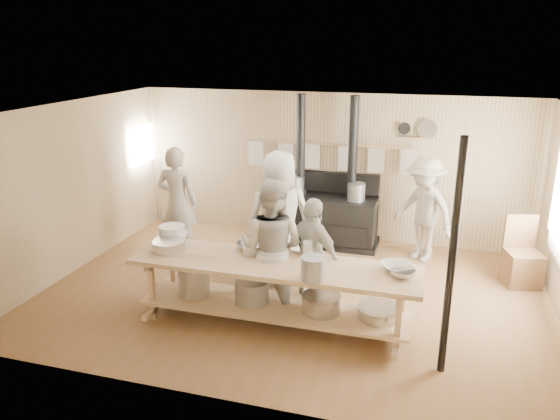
{
  "coord_description": "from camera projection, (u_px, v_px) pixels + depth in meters",
  "views": [
    {
      "loc": [
        1.81,
        -6.82,
        3.5
      ],
      "look_at": [
        -0.25,
        0.2,
        1.17
      ],
      "focal_mm": 35.0,
      "sensor_mm": 36.0,
      "label": 1
    }
  ],
  "objects": [
    {
      "name": "bowl_steel_a",
      "position": [
        249.0,
        246.0,
        7.12
      ],
      "size": [
        0.42,
        0.42,
        0.1
      ],
      "primitive_type": "imported",
      "rotation": [
        0.0,
        0.0,
        1.16
      ],
      "color": "silver",
      "rests_on": "prep_table"
    },
    {
      "name": "towel_rail",
      "position": [
        329.0,
        153.0,
        9.51
      ],
      "size": [
        3.0,
        0.04,
        0.47
      ],
      "color": "tan",
      "rests_on": "ground"
    },
    {
      "name": "back_wall_shelf",
      "position": [
        417.0,
        132.0,
        9.01
      ],
      "size": [
        0.63,
        0.14,
        0.32
      ],
      "color": "tan",
      "rests_on": "ground"
    },
    {
      "name": "left_opening",
      "position": [
        141.0,
        145.0,
        10.06
      ],
      "size": [
        0.0,
        0.9,
        0.9
      ],
      "color": "white",
      "rests_on": "ground"
    },
    {
      "name": "stove",
      "position": [
        324.0,
        215.0,
        9.57
      ],
      "size": [
        1.9,
        0.75,
        2.6
      ],
      "color": "black",
      "rests_on": "ground"
    },
    {
      "name": "bowl_white_a",
      "position": [
        172.0,
        238.0,
        7.41
      ],
      "size": [
        0.42,
        0.42,
        0.1
      ],
      "primitive_type": "imported",
      "rotation": [
        0.0,
        0.0,
        0.09
      ],
      "color": "white",
      "rests_on": "prep_table"
    },
    {
      "name": "room_shell",
      "position": [
        294.0,
        184.0,
        7.3
      ],
      "size": [
        7.0,
        7.0,
        7.0
      ],
      "color": "tan",
      "rests_on": "ground"
    },
    {
      "name": "cook_far_left",
      "position": [
        177.0,
        202.0,
        8.9
      ],
      "size": [
        0.7,
        0.48,
        1.85
      ],
      "primitive_type": "imported",
      "rotation": [
        0.0,
        0.0,
        3.19
      ],
      "color": "#B1AA9D",
      "rests_on": "ground"
    },
    {
      "name": "mixing_bowl_large",
      "position": [
        169.0,
        246.0,
        7.07
      ],
      "size": [
        0.44,
        0.44,
        0.13
      ],
      "primitive_type": "cylinder",
      "rotation": [
        0.0,
        0.0,
        0.05
      ],
      "color": "silver",
      "rests_on": "prep_table"
    },
    {
      "name": "deep_bowl_enamel",
      "position": [
        172.0,
        233.0,
        7.39
      ],
      "size": [
        0.45,
        0.45,
        0.22
      ],
      "primitive_type": "cylinder",
      "rotation": [
        0.0,
        0.0,
        -0.4
      ],
      "color": "white",
      "rests_on": "prep_table"
    },
    {
      "name": "bowl_steel_b",
      "position": [
        403.0,
        274.0,
        6.29
      ],
      "size": [
        0.33,
        0.33,
        0.09
      ],
      "primitive_type": "imported",
      "rotation": [
        0.0,
        0.0,
        3.29
      ],
      "color": "silver",
      "rests_on": "prep_table"
    },
    {
      "name": "cook_left",
      "position": [
        272.0,
        248.0,
        6.99
      ],
      "size": [
        0.96,
        0.78,
        1.84
      ],
      "primitive_type": "imported",
      "rotation": [
        0.0,
        0.0,
        3.04
      ],
      "color": "#B1AA9D",
      "rests_on": "ground"
    },
    {
      "name": "cook_right",
      "position": [
        313.0,
        256.0,
        7.1
      ],
      "size": [
        0.98,
        0.79,
        1.56
      ],
      "primitive_type": "imported",
      "rotation": [
        0.0,
        0.0,
        2.61
      ],
      "color": "#B1AA9D",
      "rests_on": "ground"
    },
    {
      "name": "roasting_pan",
      "position": [
        263.0,
        247.0,
        7.06
      ],
      "size": [
        0.59,
        0.49,
        0.11
      ],
      "primitive_type": "cube",
      "rotation": [
        0.0,
        0.0,
        0.36
      ],
      "color": "#B2B2B7",
      "rests_on": "prep_table"
    },
    {
      "name": "bowl_white_b",
      "position": [
        397.0,
        267.0,
        6.47
      ],
      "size": [
        0.5,
        0.5,
        0.09
      ],
      "primitive_type": "imported",
      "rotation": [
        0.0,
        0.0,
        2.09
      ],
      "color": "white",
      "rests_on": "prep_table"
    },
    {
      "name": "bucket_galv",
      "position": [
        313.0,
        268.0,
        6.21
      ],
      "size": [
        0.3,
        0.3,
        0.27
      ],
      "primitive_type": "cylinder",
      "rotation": [
        0.0,
        0.0,
        0.03
      ],
      "color": "gray",
      "rests_on": "prep_table"
    },
    {
      "name": "support_post",
      "position": [
        452.0,
        261.0,
        5.61
      ],
      "size": [
        0.08,
        0.08,
        2.6
      ],
      "primitive_type": "cylinder",
      "color": "black",
      "rests_on": "ground"
    },
    {
      "name": "cook_center",
      "position": [
        279.0,
        219.0,
        7.84
      ],
      "size": [
        1.16,
        1.02,
        1.99
      ],
      "primitive_type": "imported",
      "rotation": [
        0.0,
        0.0,
        3.63
      ],
      "color": "#B1AA9D",
      "rests_on": "ground"
    },
    {
      "name": "pitcher",
      "position": [
        308.0,
        249.0,
        6.89
      ],
      "size": [
        0.15,
        0.15,
        0.19
      ],
      "primitive_type": "cylinder",
      "rotation": [
        0.0,
        0.0,
        -0.28
      ],
      "color": "white",
      "rests_on": "prep_table"
    },
    {
      "name": "ground",
      "position": [
        293.0,
        294.0,
        7.79
      ],
      "size": [
        7.0,
        7.0,
        0.0
      ],
      "primitive_type": "plane",
      "color": "brown",
      "rests_on": "ground"
    },
    {
      "name": "cook_by_window",
      "position": [
        424.0,
        209.0,
        8.76
      ],
      "size": [
        1.27,
        1.17,
        1.72
      ],
      "primitive_type": "imported",
      "rotation": [
        0.0,
        0.0,
        -0.64
      ],
      "color": "#B1AA9D",
      "rests_on": "ground"
    },
    {
      "name": "prep_table",
      "position": [
        274.0,
        287.0,
        6.81
      ],
      "size": [
        3.6,
        0.9,
        0.85
      ],
      "color": "tan",
      "rests_on": "ground"
    },
    {
      "name": "chair",
      "position": [
        522.0,
        265.0,
        8.02
      ],
      "size": [
        0.58,
        0.58,
        1.02
      ],
      "rotation": [
        0.0,
        0.0,
        0.26
      ],
      "color": "brown",
      "rests_on": "ground"
    }
  ]
}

